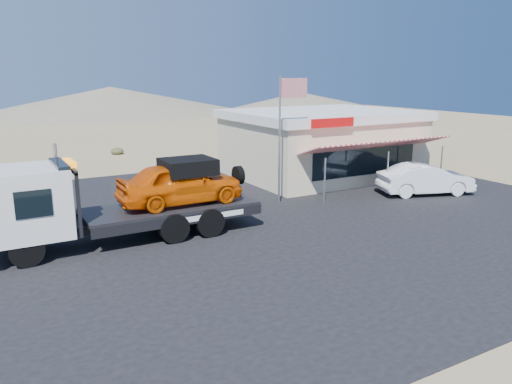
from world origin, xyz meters
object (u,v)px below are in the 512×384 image
(tow_truck, at_px, (125,196))
(white_sedan, at_px, (426,179))
(flagpole, at_px, (284,124))
(jerky_store, at_px, (321,143))

(tow_truck, height_order, white_sedan, tow_truck)
(tow_truck, bearing_deg, flagpole, 12.65)
(white_sedan, height_order, jerky_store, jerky_store)
(white_sedan, distance_m, jerky_store, 7.04)
(flagpole, bearing_deg, jerky_store, 38.79)
(white_sedan, bearing_deg, tow_truck, 107.57)
(tow_truck, height_order, flagpole, flagpole)
(tow_truck, distance_m, white_sedan, 15.35)
(tow_truck, relative_size, jerky_store, 0.91)
(jerky_store, bearing_deg, white_sedan, -76.21)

